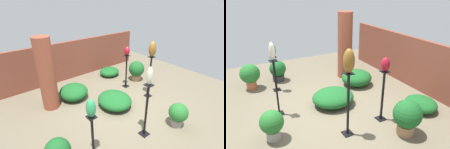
{
  "view_description": "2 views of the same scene",
  "coord_description": "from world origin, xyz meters",
  "views": [
    {
      "loc": [
        -2.86,
        -3.08,
        2.98
      ],
      "look_at": [
        -0.09,
        0.32,
        0.92
      ],
      "focal_mm": 28.0,
      "sensor_mm": 36.0,
      "label": 1
    },
    {
      "loc": [
        4.1,
        -1.94,
        2.79
      ],
      "look_at": [
        -0.04,
        0.22,
        0.82
      ],
      "focal_mm": 35.0,
      "sensor_mm": 36.0,
      "label": 2
    }
  ],
  "objects": [
    {
      "name": "brick_wall_back",
      "position": [
        0.0,
        2.64,
        0.71
      ],
      "size": [
        5.6,
        0.12,
        1.42
      ],
      "primitive_type": "cube",
      "color": "brown",
      "rests_on": "ground"
    },
    {
      "name": "art_vase_ivory",
      "position": [
        -0.33,
        -1.15,
        1.5
      ],
      "size": [
        0.13,
        0.12,
        0.39
      ],
      "primitive_type": "ellipsoid",
      "color": "beige",
      "rests_on": "pedestal_ivory"
    },
    {
      "name": "art_vase_jade",
      "position": [
        -1.57,
        -0.92,
        1.16
      ],
      "size": [
        0.18,
        0.19,
        0.36
      ],
      "primitive_type": "ellipsoid",
      "color": "#2D9356",
      "rests_on": "pedestal_jade"
    },
    {
      "name": "potted_plant_front_right",
      "position": [
        1.55,
        0.91,
        0.41
      ],
      "size": [
        0.57,
        0.57,
        0.74
      ],
      "color": "#936B4C",
      "rests_on": "ground"
    },
    {
      "name": "foliage_bed_east",
      "position": [
        1.04,
        1.87,
        0.15
      ],
      "size": [
        0.77,
        0.72,
        0.31
      ],
      "primitive_type": "ellipsoid",
      "color": "#195923",
      "rests_on": "ground"
    },
    {
      "name": "foliage_bed_center",
      "position": [
        -0.85,
        1.26,
        0.22
      ],
      "size": [
        0.86,
        0.88,
        0.44
      ],
      "primitive_type": "ellipsoid",
      "color": "#195923",
      "rests_on": "ground"
    },
    {
      "name": "pedestal_ruby",
      "position": [
        0.92,
        0.79,
        0.52
      ],
      "size": [
        0.2,
        0.2,
        1.14
      ],
      "color": "black",
      "rests_on": "ground"
    },
    {
      "name": "ground_plane",
      "position": [
        0.0,
        0.0,
        0.0
      ],
      "size": [
        8.0,
        8.0,
        0.0
      ],
      "primitive_type": "plane",
      "color": "#6B604C"
    },
    {
      "name": "art_vase_bronze",
      "position": [
        1.03,
        -0.12,
        1.54
      ],
      "size": [
        0.21,
        0.21,
        0.45
      ],
      "primitive_type": "ellipsoid",
      "color": "brown",
      "rests_on": "pedestal_bronze"
    },
    {
      "name": "pedestal_bronze",
      "position": [
        1.03,
        -0.12,
        0.61
      ],
      "size": [
        0.2,
        0.2,
        1.32
      ],
      "color": "black",
      "rests_on": "ground"
    },
    {
      "name": "pedestal_ivory",
      "position": [
        -0.33,
        -1.15,
        0.6
      ],
      "size": [
        0.2,
        0.2,
        1.3
      ],
      "color": "black",
      "rests_on": "ground"
    },
    {
      "name": "pedestal_jade",
      "position": [
        -1.57,
        -0.92,
        0.44
      ],
      "size": [
        0.2,
        0.2,
        0.98
      ],
      "color": "black",
      "rests_on": "ground"
    },
    {
      "name": "foliage_bed_west",
      "position": [
        -0.14,
        0.14,
        0.2
      ],
      "size": [
        0.92,
        1.04,
        0.39
      ],
      "primitive_type": "ellipsoid",
      "color": "#195923",
      "rests_on": "ground"
    },
    {
      "name": "art_vase_ruby",
      "position": [
        0.92,
        0.79,
        1.29
      ],
      "size": [
        0.18,
        0.18,
        0.29
      ],
      "primitive_type": "ellipsoid",
      "color": "maroon",
      "rests_on": "pedestal_ruby"
    },
    {
      "name": "potted_plant_back_center",
      "position": [
        0.51,
        -1.46,
        0.35
      ],
      "size": [
        0.45,
        0.45,
        0.62
      ],
      "color": "gray",
      "rests_on": "ground"
    },
    {
      "name": "brick_pillar",
      "position": [
        -1.56,
        1.26,
        1.02
      ],
      "size": [
        0.45,
        0.45,
        2.03
      ],
      "primitive_type": "cylinder",
      "color": "brown",
      "rests_on": "ground"
    }
  ]
}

